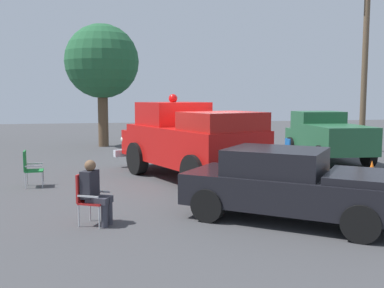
{
  "coord_description": "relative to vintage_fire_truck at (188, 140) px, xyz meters",
  "views": [
    {
      "loc": [
        -12.46,
        2.94,
        2.53
      ],
      "look_at": [
        0.57,
        0.3,
        1.09
      ],
      "focal_mm": 41.63,
      "sensor_mm": 36.0,
      "label": 1
    }
  ],
  "objects": [
    {
      "name": "ground_plane",
      "position": [
        -0.79,
        -0.38,
        -1.2
      ],
      "size": [
        60.0,
        60.0,
        0.0
      ],
      "primitive_type": "plane",
      "color": "#424244"
    },
    {
      "name": "vintage_fire_truck",
      "position": [
        0.0,
        0.0,
        0.0
      ],
      "size": [
        6.33,
        4.15,
        2.59
      ],
      "color": "black",
      "rests_on": "ground"
    },
    {
      "name": "classic_hot_rod",
      "position": [
        -4.96,
        -1.19,
        -0.45
      ],
      "size": [
        4.13,
        4.58,
        1.46
      ],
      "color": "black",
      "rests_on": "ground"
    },
    {
      "name": "parked_pickup",
      "position": [
        2.62,
        -6.02,
        -0.21
      ],
      "size": [
        4.93,
        2.36,
        1.9
      ],
      "color": "black",
      "rests_on": "ground"
    },
    {
      "name": "lawn_chair_near_truck",
      "position": [
        -4.42,
        2.85,
        -0.61
      ],
      "size": [
        0.66,
        0.67,
        1.02
      ],
      "color": "#B7BABF",
      "rests_on": "ground"
    },
    {
      "name": "lawn_chair_by_car",
      "position": [
        -0.37,
        4.56,
        -0.61
      ],
      "size": [
        0.54,
        0.53,
        1.02
      ],
      "color": "#B7BABF",
      "rests_on": "ground"
    },
    {
      "name": "lawn_chair_spare",
      "position": [
        1.49,
        -3.79,
        -0.61
      ],
      "size": [
        0.54,
        0.53,
        1.02
      ],
      "color": "#B7BABF",
      "rests_on": "ground"
    },
    {
      "name": "spectator_seated",
      "position": [
        -4.48,
        2.73,
        -0.5
      ],
      "size": [
        0.58,
        0.64,
        1.29
      ],
      "color": "#383842",
      "rests_on": "ground"
    },
    {
      "name": "spectator_standing",
      "position": [
        4.82,
        -0.93,
        -0.23
      ],
      "size": [
        0.64,
        0.27,
        1.68
      ],
      "color": "#2D334C",
      "rests_on": "ground"
    },
    {
      "name": "oak_tree_left",
      "position": [
        9.47,
        2.5,
        3.0
      ],
      "size": [
        3.64,
        3.64,
        6.06
      ],
      "color": "brown",
      "rests_on": "ground"
    },
    {
      "name": "utility_pole",
      "position": [
        4.92,
        -8.99,
        2.87
      ],
      "size": [
        0.27,
        1.7,
        7.83
      ],
      "color": "brown",
      "rests_on": "ground"
    },
    {
      "name": "traffic_cone",
      "position": [
        -1.55,
        -5.25,
        -0.89
      ],
      "size": [
        0.4,
        0.4,
        0.64
      ],
      "color": "orange",
      "rests_on": "ground"
    }
  ]
}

